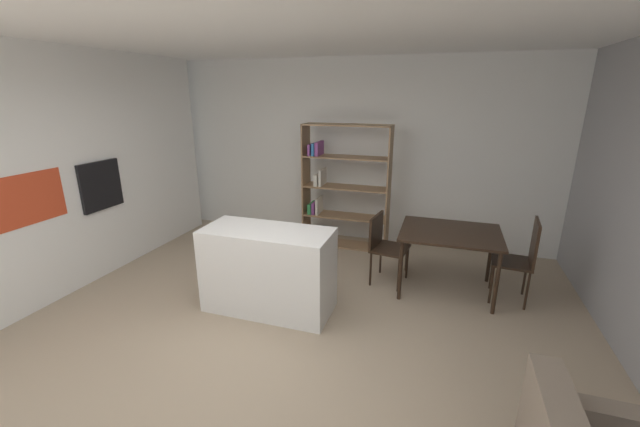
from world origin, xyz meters
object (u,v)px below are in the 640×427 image
dining_chair_island_side (383,242)px  dining_chair_window_side (523,254)px  open_bookshelf (340,185)px  built_in_oven (101,185)px  kitchen_island (268,270)px  dining_table (450,237)px

dining_chair_island_side → dining_chair_window_side: bearing=-82.6°
open_bookshelf → built_in_oven: bearing=-144.4°
kitchen_island → dining_chair_window_side: dining_chair_window_side is taller
built_in_oven → open_bookshelf: open_bookshelf is taller
dining_table → kitchen_island: bearing=-150.6°
dining_table → dining_chair_window_side: 0.79m
dining_chair_window_side → dining_chair_island_side: dining_chair_window_side is taller
open_bookshelf → dining_chair_window_side: bearing=-23.5°
kitchen_island → dining_chair_island_side: kitchen_island is taller
built_in_oven → kitchen_island: size_ratio=0.44×
open_bookshelf → dining_chair_window_side: open_bookshelf is taller
open_bookshelf → dining_table: (1.62, -1.03, -0.27)m
dining_table → dining_chair_island_side: size_ratio=1.31×
dining_chair_island_side → dining_table: bearing=-82.7°
open_bookshelf → dining_chair_island_side: (0.84, -1.02, -0.43)m
kitchen_island → open_bookshelf: size_ratio=0.74×
dining_table → dining_chair_window_side: (0.78, -0.01, -0.11)m
built_in_oven → dining_chair_window_side: built_in_oven is taller
kitchen_island → dining_chair_window_side: 2.83m
built_in_oven → dining_chair_window_side: bearing=9.4°
built_in_oven → dining_chair_island_side: 3.62m
built_in_oven → dining_chair_island_side: size_ratio=0.70×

